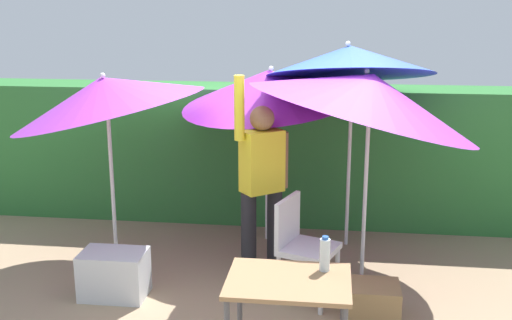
% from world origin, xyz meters
% --- Properties ---
extents(ground_plane, '(24.00, 24.00, 0.00)m').
position_xyz_m(ground_plane, '(0.00, 0.00, 0.00)').
color(ground_plane, '#9E8466').
extents(hedge_row, '(8.00, 0.70, 1.56)m').
position_xyz_m(hedge_row, '(0.00, 1.88, 0.78)').
color(hedge_row, '#2D7033').
rests_on(hedge_row, ground_plane).
extents(umbrella_rainbow, '(1.67, 1.68, 2.25)m').
position_xyz_m(umbrella_rainbow, '(0.83, 1.12, 1.92)').
color(umbrella_rainbow, silver).
rests_on(umbrella_rainbow, ground_plane).
extents(umbrella_orange, '(1.88, 1.86, 2.01)m').
position_xyz_m(umbrella_orange, '(0.03, 1.17, 1.66)').
color(umbrella_orange, silver).
rests_on(umbrella_orange, ground_plane).
extents(umbrella_yellow, '(1.80, 1.77, 2.04)m').
position_xyz_m(umbrella_yellow, '(-1.37, 0.29, 1.67)').
color(umbrella_yellow, silver).
rests_on(umbrella_yellow, ground_plane).
extents(umbrella_navy, '(2.12, 2.08, 2.22)m').
position_xyz_m(umbrella_navy, '(0.97, 0.40, 1.70)').
color(umbrella_navy, silver).
rests_on(umbrella_navy, ground_plane).
extents(person_vendor, '(0.49, 0.41, 1.88)m').
position_xyz_m(person_vendor, '(0.06, 0.26, 0.93)').
color(person_vendor, black).
rests_on(person_vendor, ground_plane).
extents(chair_plastic, '(0.56, 0.56, 0.89)m').
position_xyz_m(chair_plastic, '(0.44, -0.16, 0.51)').
color(chair_plastic, silver).
rests_on(chair_plastic, ground_plane).
extents(cooler_box, '(0.55, 0.37, 0.41)m').
position_xyz_m(cooler_box, '(-1.16, -0.32, 0.20)').
color(cooler_box, silver).
rests_on(cooler_box, ground_plane).
extents(crate_cardboard, '(0.41, 0.36, 0.30)m').
position_xyz_m(crate_cardboard, '(1.04, -0.45, 0.15)').
color(crate_cardboard, '#9E7A4C').
rests_on(crate_cardboard, ground_plane).
extents(folding_table, '(0.80, 0.60, 0.75)m').
position_xyz_m(folding_table, '(0.42, -1.39, 0.66)').
color(folding_table, '#4C4C51').
rests_on(folding_table, ground_plane).
extents(bottle_water, '(0.07, 0.07, 0.24)m').
position_xyz_m(bottle_water, '(0.65, -1.22, 0.86)').
color(bottle_water, silver).
rests_on(bottle_water, folding_table).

